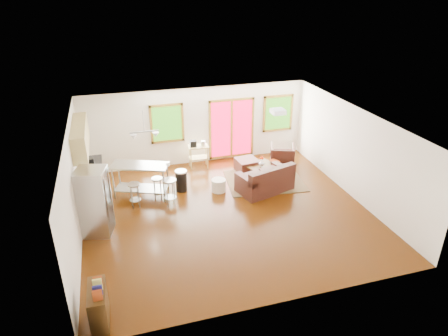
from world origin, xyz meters
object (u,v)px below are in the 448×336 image
object	(u,v)px
rug	(265,181)
ottoman	(247,166)
armchair	(282,154)
island	(140,175)
kitchen_cart	(198,149)
refrigerator	(95,202)
coffee_table	(259,166)
loveseat	(266,181)

from	to	relation	value
rug	ottoman	world-z (taller)	ottoman
armchair	island	xyz separation A→B (m)	(-4.78, -0.84, 0.29)
ottoman	kitchen_cart	size ratio (longest dim) A/B	0.68
refrigerator	kitchen_cart	xyz separation A→B (m)	(3.24, 2.99, -0.19)
rug	coffee_table	world-z (taller)	coffee_table
kitchen_cart	refrigerator	bearing A→B (deg)	-137.24
rug	ottoman	distance (m)	0.89
armchair	refrigerator	bearing A→B (deg)	43.79
loveseat	rug	bearing A→B (deg)	53.51
rug	armchair	distance (m)	1.42
loveseat	refrigerator	bearing A→B (deg)	173.63
loveseat	armchair	world-z (taller)	loveseat
rug	refrigerator	bearing A→B (deg)	-164.11
loveseat	refrigerator	world-z (taller)	refrigerator
loveseat	refrigerator	size ratio (longest dim) A/B	1.03
coffee_table	island	world-z (taller)	island
rug	coffee_table	size ratio (longest dim) A/B	2.24
refrigerator	island	size ratio (longest dim) A/B	1.00
coffee_table	refrigerator	world-z (taller)	refrigerator
armchair	refrigerator	distance (m)	6.47
rug	loveseat	world-z (taller)	loveseat
armchair	island	distance (m)	4.86
refrigerator	coffee_table	bearing A→B (deg)	34.62
kitchen_cart	coffee_table	bearing A→B (deg)	-31.38
rug	armchair	xyz separation A→B (m)	(0.99, 0.94, 0.39)
rug	island	size ratio (longest dim) A/B	1.36
coffee_table	rug	bearing A→B (deg)	-89.49
kitchen_cart	island	bearing A→B (deg)	-143.95
ottoman	kitchen_cart	world-z (taller)	kitchen_cart
ottoman	armchair	bearing A→B (deg)	6.22
coffee_table	ottoman	distance (m)	0.45
rug	loveseat	size ratio (longest dim) A/B	1.32
ottoman	refrigerator	distance (m)	5.24
rug	kitchen_cart	world-z (taller)	kitchen_cart
loveseat	ottoman	world-z (taller)	loveseat
armchair	kitchen_cart	xyz separation A→B (m)	(-2.77, 0.62, 0.27)
armchair	coffee_table	bearing A→B (deg)	46.83
ottoman	rug	bearing A→B (deg)	-68.45
rug	refrigerator	distance (m)	5.28
coffee_table	kitchen_cart	xyz separation A→B (m)	(-1.77, 1.08, 0.36)
armchair	island	world-z (taller)	island
loveseat	refrigerator	distance (m)	4.89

